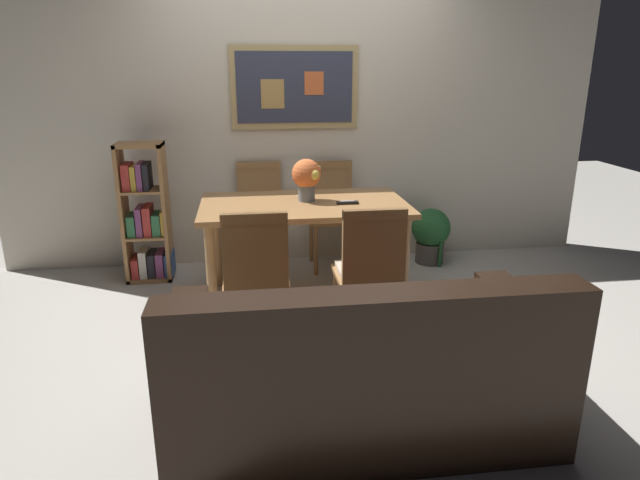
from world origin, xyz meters
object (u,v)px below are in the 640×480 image
object	(u,v)px
dining_chair_near_left	(256,269)
potted_ivy	(431,234)
dining_table	(304,216)
leather_couch	(361,375)
dining_chair_near_right	(370,264)
bookshelf	(147,220)
flower_vase	(307,176)
dining_chair_far_right	(332,206)
tv_remote	(348,203)
dining_chair_far_left	(260,207)

from	to	relation	value
dining_chair_near_left	potted_ivy	bearing A→B (deg)	41.54
dining_table	leather_couch	xyz separation A→B (m)	(0.09, -1.64, -0.34)
dining_table	potted_ivy	world-z (taller)	dining_table
dining_chair_near_right	bookshelf	size ratio (longest dim) A/B	0.81
leather_couch	flower_vase	size ratio (longest dim) A/B	5.83
bookshelf	flower_vase	world-z (taller)	bookshelf
dining_table	flower_vase	size ratio (longest dim) A/B	4.83
dining_chair_far_right	leather_couch	size ratio (longest dim) A/B	0.51
dining_table	dining_chair_near_left	size ratio (longest dim) A/B	1.64
dining_chair_near_right	potted_ivy	world-z (taller)	dining_chair_near_right
dining_chair_near_left	tv_remote	world-z (taller)	dining_chair_near_left
flower_vase	dining_table	bearing A→B (deg)	-114.88
dining_chair_near_left	dining_chair_near_right	bearing A→B (deg)	-1.09
dining_chair_far_left	potted_ivy	size ratio (longest dim) A/B	1.58
dining_chair_near_right	leather_couch	xyz separation A→B (m)	(-0.23, -0.88, -0.23)
bookshelf	dining_chair_near_right	bearing A→B (deg)	-41.03
dining_chair_near_right	dining_chair_far_right	distance (m)	1.49
bookshelf	tv_remote	xyz separation A→B (m)	(1.53, -0.67, 0.26)
dining_chair_near_left	dining_chair_far_left	world-z (taller)	same
dining_chair_far_right	bookshelf	xyz separation A→B (m)	(-1.54, -0.14, -0.04)
dining_chair_far_left	flower_vase	size ratio (longest dim) A/B	2.95
dining_chair_far_left	bookshelf	bearing A→B (deg)	-168.73
flower_vase	dining_chair_near_left	bearing A→B (deg)	-116.45
dining_chair_near_left	potted_ivy	world-z (taller)	dining_chair_near_left
tv_remote	leather_couch	bearing A→B (deg)	-97.91
dining_chair_far_left	dining_chair_far_right	xyz separation A→B (m)	(0.62, -0.05, 0.00)
dining_chair_near_left	flower_vase	distance (m)	0.98
leather_couch	tv_remote	distance (m)	1.64
dining_chair_near_left	tv_remote	xyz separation A→B (m)	(0.68, 0.67, 0.22)
tv_remote	dining_chair_near_left	bearing A→B (deg)	-135.57
dining_chair_far_right	potted_ivy	xyz separation A→B (m)	(0.88, -0.08, -0.27)
dining_chair_near_left	leather_couch	size ratio (longest dim) A/B	0.51
dining_chair_far_right	leather_couch	bearing A→B (deg)	-95.52
dining_chair_near_left	leather_couch	xyz separation A→B (m)	(0.46, -0.89, -0.23)
leather_couch	tv_remote	world-z (taller)	leather_couch
dining_table	dining_chair_near_right	size ratio (longest dim) A/B	1.64
leather_couch	potted_ivy	xyz separation A→B (m)	(1.11, 2.29, -0.04)
bookshelf	potted_ivy	distance (m)	2.44
dining_table	tv_remote	xyz separation A→B (m)	(0.31, -0.08, 0.11)
leather_couch	flower_vase	bearing A→B (deg)	92.11
dining_chair_near_right	dining_chair_far_right	size ratio (longest dim) A/B	1.00
dining_chair_near_right	dining_chair_far_left	size ratio (longest dim) A/B	1.00
dining_chair_near_left	tv_remote	bearing A→B (deg)	44.43
dining_chair_far_right	flower_vase	size ratio (longest dim) A/B	2.95
dining_chair_far_left	tv_remote	world-z (taller)	dining_chair_far_left
potted_ivy	flower_vase	size ratio (longest dim) A/B	1.86
dining_table	leather_couch	bearing A→B (deg)	-86.86
dining_chair_near_right	flower_vase	world-z (taller)	flower_vase
dining_table	dining_chair_far_left	distance (m)	0.84
dining_chair_far_left	bookshelf	xyz separation A→B (m)	(-0.93, -0.18, -0.04)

